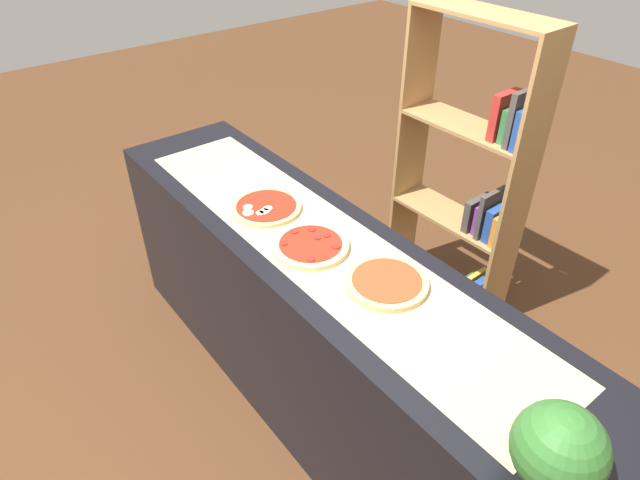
% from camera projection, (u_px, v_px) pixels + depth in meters
% --- Properties ---
extents(ground_plane, '(12.00, 12.00, 0.00)m').
position_uv_depth(ground_plane, '(320.00, 396.00, 2.69)').
color(ground_plane, '#4C2D19').
extents(counter, '(2.53, 0.59, 0.92)m').
position_uv_depth(counter, '(320.00, 328.00, 2.42)').
color(counter, black).
rests_on(counter, ground_plane).
extents(parchment_paper, '(2.12, 0.43, 0.00)m').
position_uv_depth(parchment_paper, '(320.00, 244.00, 2.15)').
color(parchment_paper, tan).
rests_on(parchment_paper, counter).
extents(pizza_mozzarella_0, '(0.30, 0.30, 0.02)m').
position_uv_depth(pizza_mozzarella_0, '(266.00, 207.00, 2.34)').
color(pizza_mozzarella_0, '#DBB26B').
rests_on(pizza_mozzarella_0, parchment_paper).
extents(pizza_pepperoni_1, '(0.30, 0.30, 0.03)m').
position_uv_depth(pizza_pepperoni_1, '(311.00, 246.00, 2.12)').
color(pizza_pepperoni_1, '#E5C17F').
rests_on(pizza_pepperoni_1, parchment_paper).
extents(pizza_plain_2, '(0.30, 0.30, 0.02)m').
position_uv_depth(pizza_plain_2, '(387.00, 282.00, 1.94)').
color(pizza_plain_2, '#DBB26B').
rests_on(pizza_plain_2, parchment_paper).
extents(watermelon, '(0.23, 0.23, 0.23)m').
position_uv_depth(watermelon, '(559.00, 449.00, 1.29)').
color(watermelon, '#2D6628').
rests_on(watermelon, counter).
extents(bookshelf, '(0.72, 0.25, 1.60)m').
position_uv_depth(bookshelf, '(472.00, 190.00, 2.83)').
color(bookshelf, '#A87A47').
rests_on(bookshelf, ground_plane).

